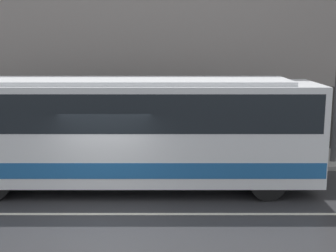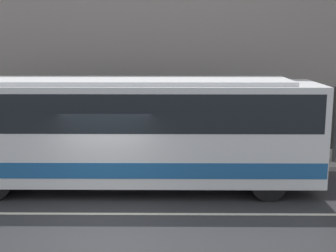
# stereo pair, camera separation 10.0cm
# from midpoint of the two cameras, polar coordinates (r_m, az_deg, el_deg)

# --- Properties ---
(ground_plane) EXTENTS (60.00, 60.00, 0.00)m
(ground_plane) POSITION_cam_midpoint_polar(r_m,az_deg,el_deg) (12.52, -8.16, -10.58)
(ground_plane) COLOR #2D2D30
(sidewalk) EXTENTS (60.00, 2.75, 0.14)m
(sidewalk) POSITION_cam_midpoint_polar(r_m,az_deg,el_deg) (17.58, -5.69, -3.98)
(sidewalk) COLOR #A09E99
(sidewalk) RESTS_ON ground_plane
(building_facade) EXTENTS (60.00, 0.35, 10.52)m
(building_facade) POSITION_cam_midpoint_polar(r_m,az_deg,el_deg) (18.52, -5.50, 12.40)
(building_facade) COLOR gray
(building_facade) RESTS_ON ground_plane
(lane_stripe) EXTENTS (54.00, 0.14, 0.01)m
(lane_stripe) POSITION_cam_midpoint_polar(r_m,az_deg,el_deg) (12.52, -8.16, -10.57)
(lane_stripe) COLOR beige
(lane_stripe) RESTS_ON ground_plane
(transit_bus) EXTENTS (11.76, 2.57, 3.33)m
(transit_bus) POSITION_cam_midpoint_polar(r_m,az_deg,el_deg) (14.06, -6.05, -0.18)
(transit_bus) COLOR white
(transit_bus) RESTS_ON ground_plane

